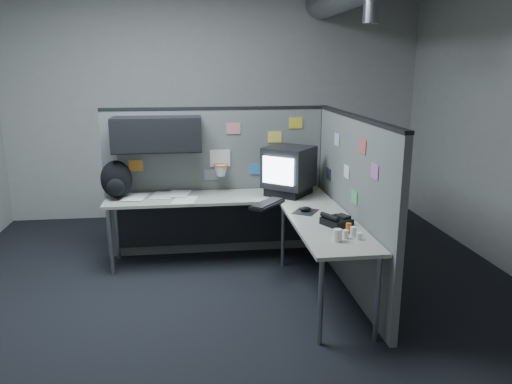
{
  "coord_description": "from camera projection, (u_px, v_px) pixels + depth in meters",
  "views": [
    {
      "loc": [
        -0.36,
        -4.08,
        2.05
      ],
      "look_at": [
        0.22,
        0.35,
        0.92
      ],
      "focal_mm": 35.0,
      "sensor_mm": 36.0,
      "label": 1
    }
  ],
  "objects": [
    {
      "name": "room",
      "position": [
        302.0,
        60.0,
        4.02
      ],
      "size": [
        5.62,
        5.62,
        3.22
      ],
      "color": "black",
      "rests_on": "ground"
    },
    {
      "name": "partition_back",
      "position": [
        201.0,
        167.0,
        5.37
      ],
      "size": [
        2.44,
        0.42,
        1.63
      ],
      "color": "#5E605E",
      "rests_on": "ground"
    },
    {
      "name": "partition_right",
      "position": [
        352.0,
        203.0,
        4.61
      ],
      "size": [
        0.07,
        2.23,
        1.63
      ],
      "color": "#5E605E",
      "rests_on": "ground"
    },
    {
      "name": "desk",
      "position": [
        244.0,
        213.0,
        5.01
      ],
      "size": [
        2.31,
        2.11,
        0.73
      ],
      "color": "#9E9C8F",
      "rests_on": "ground"
    },
    {
      "name": "monitor",
      "position": [
        289.0,
        170.0,
        5.23
      ],
      "size": [
        0.62,
        0.62,
        0.51
      ],
      "rotation": [
        0.0,
        0.0,
        0.11
      ],
      "color": "black",
      "rests_on": "desk"
    },
    {
      "name": "keyboard",
      "position": [
        267.0,
        204.0,
        4.85
      ],
      "size": [
        0.4,
        0.44,
        0.04
      ],
      "rotation": [
        0.0,
        0.0,
        0.11
      ],
      "color": "black",
      "rests_on": "desk"
    },
    {
      "name": "mouse",
      "position": [
        305.0,
        210.0,
        4.65
      ],
      "size": [
        0.29,
        0.3,
        0.05
      ],
      "rotation": [
        0.0,
        0.0,
        0.21
      ],
      "color": "black",
      "rests_on": "desk"
    },
    {
      "name": "phone",
      "position": [
        336.0,
        221.0,
        4.26
      ],
      "size": [
        0.28,
        0.29,
        0.1
      ],
      "rotation": [
        0.0,
        0.0,
        0.3
      ],
      "color": "black",
      "rests_on": "desk"
    },
    {
      "name": "bottles",
      "position": [
        351.0,
        232.0,
        3.97
      ],
      "size": [
        0.14,
        0.2,
        0.09
      ],
      "rotation": [
        0.0,
        0.0,
        -0.21
      ],
      "color": "silver",
      "rests_on": "desk"
    },
    {
      "name": "cup",
      "position": [
        337.0,
        235.0,
        3.86
      ],
      "size": [
        0.09,
        0.09,
        0.1
      ],
      "primitive_type": "cylinder",
      "rotation": [
        0.0,
        0.0,
        -0.27
      ],
      "color": "silver",
      "rests_on": "desk"
    },
    {
      "name": "papers",
      "position": [
        165.0,
        196.0,
        5.18
      ],
      "size": [
        0.79,
        0.58,
        0.01
      ],
      "rotation": [
        0.0,
        0.0,
        -0.19
      ],
      "color": "white",
      "rests_on": "desk"
    },
    {
      "name": "backpack",
      "position": [
        116.0,
        180.0,
        5.09
      ],
      "size": [
        0.37,
        0.36,
        0.39
      ],
      "rotation": [
        0.0,
        0.0,
        -0.29
      ],
      "color": "black",
      "rests_on": "desk"
    }
  ]
}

